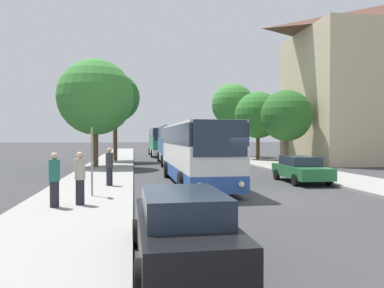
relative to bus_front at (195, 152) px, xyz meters
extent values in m
plane|color=#38383A|center=(1.71, -4.59, -1.72)|extent=(300.00, 300.00, 0.00)
cube|color=gray|center=(-5.29, -4.59, -1.65)|extent=(4.00, 120.00, 0.15)
cube|color=#2D519E|center=(0.00, 0.02, -1.10)|extent=(2.54, 11.15, 0.70)
cube|color=silver|center=(0.00, 0.02, -0.16)|extent=(2.54, 11.15, 1.17)
cube|color=#232D3D|center=(0.00, 0.02, 0.90)|extent=(2.56, 10.93, 0.95)
cube|color=silver|center=(0.00, 0.02, 1.43)|extent=(2.49, 10.93, 0.12)
cube|color=#232D3D|center=(0.07, -5.58, 0.75)|extent=(2.16, 0.09, 1.45)
sphere|color=#F4EAC1|center=(-0.77, -5.61, -1.06)|extent=(0.24, 0.24, 0.24)
sphere|color=#F4EAC1|center=(0.91, -5.59, -1.06)|extent=(0.24, 0.24, 0.24)
cylinder|color=black|center=(-1.16, -3.34, -1.22)|extent=(0.31, 1.00, 1.00)
cylinder|color=black|center=(1.24, -3.31, -1.22)|extent=(0.31, 1.00, 1.00)
cylinder|color=black|center=(-1.24, 3.34, -1.22)|extent=(0.31, 1.00, 1.00)
cylinder|color=black|center=(1.16, 3.37, -1.22)|extent=(0.31, 1.00, 1.00)
cube|color=silver|center=(0.41, 14.67, -1.10)|extent=(2.64, 11.08, 0.70)
cube|color=#285BA8|center=(0.41, 14.67, -0.05)|extent=(2.64, 11.08, 1.39)
cube|color=#232D3D|center=(0.41, 14.67, 1.12)|extent=(2.66, 10.86, 0.95)
cube|color=#285BA8|center=(0.41, 14.67, 1.66)|extent=(2.59, 10.86, 0.12)
cube|color=#232D3D|center=(0.31, 9.12, 0.97)|extent=(2.19, 0.10, 1.45)
sphere|color=#F4EAC1|center=(-0.55, 9.12, -1.06)|extent=(0.24, 0.24, 0.24)
sphere|color=#F4EAC1|center=(1.15, 9.09, -1.06)|extent=(0.24, 0.24, 0.24)
cylinder|color=black|center=(-0.87, 11.38, -1.22)|extent=(0.32, 1.01, 1.00)
cylinder|color=black|center=(1.56, 11.34, -1.22)|extent=(0.32, 1.01, 1.00)
cylinder|color=black|center=(-0.74, 18.00, -1.22)|extent=(0.32, 1.01, 1.00)
cylinder|color=black|center=(1.69, 17.95, -1.22)|extent=(0.32, 1.01, 1.00)
cube|color=silver|center=(0.25, 29.56, -1.10)|extent=(2.59, 11.93, 0.70)
cube|color=#23844C|center=(0.25, 29.56, 0.01)|extent=(2.59, 11.93, 1.51)
cube|color=#232D3D|center=(0.25, 29.56, 1.24)|extent=(2.62, 11.69, 0.95)
cube|color=#23844C|center=(0.25, 29.56, 1.77)|extent=(2.54, 11.69, 0.12)
cube|color=#232D3D|center=(0.24, 23.57, 1.09)|extent=(2.31, 0.06, 1.45)
sphere|color=#F4EAC1|center=(-0.66, 23.55, -1.06)|extent=(0.24, 0.24, 0.24)
sphere|color=#F4EAC1|center=(1.14, 23.54, -1.06)|extent=(0.24, 0.24, 0.24)
cylinder|color=black|center=(-1.04, 25.98, -1.22)|extent=(0.30, 1.00, 1.00)
cylinder|color=black|center=(1.53, 25.98, -1.22)|extent=(0.30, 1.00, 1.00)
cylinder|color=black|center=(-1.03, 33.14, -1.22)|extent=(0.30, 1.00, 1.00)
cylinder|color=black|center=(1.54, 33.13, -1.22)|extent=(0.30, 1.00, 1.00)
cube|color=black|center=(-2.33, -12.39, -1.09)|extent=(1.76, 4.58, 0.65)
cube|color=#232D3D|center=(-2.33, -12.58, -0.50)|extent=(1.53, 2.39, 0.51)
cylinder|color=black|center=(-3.20, -10.99, -1.41)|extent=(0.21, 0.62, 0.62)
cylinder|color=black|center=(-1.49, -10.97, -1.41)|extent=(0.21, 0.62, 0.62)
cylinder|color=black|center=(-3.16, -13.82, -1.41)|extent=(0.21, 0.62, 0.62)
cylinder|color=black|center=(-1.46, -13.80, -1.41)|extent=(0.21, 0.62, 0.62)
cube|color=#236B38|center=(5.87, -0.32, -1.10)|extent=(2.03, 4.65, 0.62)
cube|color=#232D3D|center=(5.88, -0.13, -0.53)|extent=(1.71, 2.45, 0.51)
cylinder|color=black|center=(6.71, -1.77, -1.41)|extent=(0.23, 0.63, 0.62)
cylinder|color=black|center=(4.89, -1.69, -1.41)|extent=(0.23, 0.63, 0.62)
cylinder|color=black|center=(6.84, 1.06, -1.41)|extent=(0.23, 0.63, 0.62)
cylinder|color=black|center=(5.03, 1.14, -1.41)|extent=(0.23, 0.63, 0.62)
cylinder|color=gray|center=(-4.93, -4.23, -0.19)|extent=(0.08, 0.08, 2.77)
cube|color=yellow|center=(-4.93, -4.23, 0.85)|extent=(0.03, 0.45, 0.60)
cylinder|color=#23232D|center=(-5.12, -6.21, -1.13)|extent=(0.30, 0.30, 0.88)
cylinder|color=#B2A899|center=(-5.12, -6.21, -0.32)|extent=(0.36, 0.36, 0.74)
sphere|color=tan|center=(-5.12, -6.21, 0.17)|extent=(0.24, 0.24, 0.24)
cylinder|color=#23232D|center=(-5.91, -6.55, -1.13)|extent=(0.30, 0.30, 0.88)
cylinder|color=#236656|center=(-5.91, -6.55, -0.33)|extent=(0.36, 0.36, 0.73)
sphere|color=tan|center=(-5.91, -6.55, 0.16)|extent=(0.24, 0.24, 0.24)
cylinder|color=#23232D|center=(-4.43, -1.14, -1.14)|extent=(0.30, 0.30, 0.87)
cylinder|color=#333338|center=(-4.43, -1.14, -0.33)|extent=(0.36, 0.36, 0.73)
sphere|color=tan|center=(-4.43, -1.14, 0.15)|extent=(0.24, 0.24, 0.24)
cylinder|color=#513D23|center=(-6.22, 10.68, 0.06)|extent=(0.40, 0.40, 3.26)
sphere|color=#387F33|center=(-6.22, 10.68, 3.93)|extent=(5.97, 5.97, 5.97)
cylinder|color=#47331E|center=(-5.05, 17.96, 0.64)|extent=(0.40, 0.40, 4.42)
sphere|color=#286023|center=(-5.05, 17.96, 4.67)|extent=(4.84, 4.84, 4.84)
cylinder|color=brown|center=(9.83, 11.03, -0.31)|extent=(0.40, 0.40, 2.53)
sphere|color=#286023|center=(9.83, 11.03, 2.63)|extent=(4.45, 4.45, 4.45)
cylinder|color=#513D23|center=(9.79, 18.40, -0.16)|extent=(0.40, 0.40, 2.82)
sphere|color=#2D7028|center=(9.79, 18.40, 3.10)|extent=(4.94, 4.94, 4.94)
cylinder|color=#513D23|center=(8.94, 25.40, 0.61)|extent=(0.40, 0.40, 4.36)
sphere|color=#387F33|center=(8.94, 25.40, 4.77)|extent=(5.28, 5.28, 5.28)
camera|label=1|loc=(-3.27, -19.71, 0.82)|focal=35.00mm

